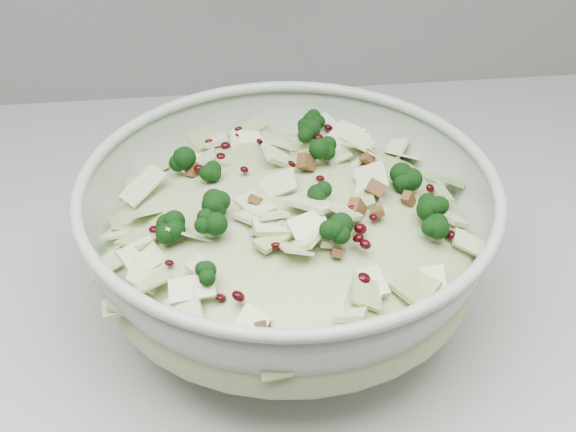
# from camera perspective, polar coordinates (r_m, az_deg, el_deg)

# --- Properties ---
(mixing_bowl) EXTENTS (0.36, 0.36, 0.13)m
(mixing_bowl) POSITION_cam_1_polar(r_m,az_deg,el_deg) (0.62, 0.02, -2.08)
(mixing_bowl) COLOR #A6B6A6
(mixing_bowl) RESTS_ON counter
(salad) EXTENTS (0.35, 0.35, 0.13)m
(salad) POSITION_cam_1_polar(r_m,az_deg,el_deg) (0.60, 0.02, -0.58)
(salad) COLOR #A0AF78
(salad) RESTS_ON mixing_bowl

